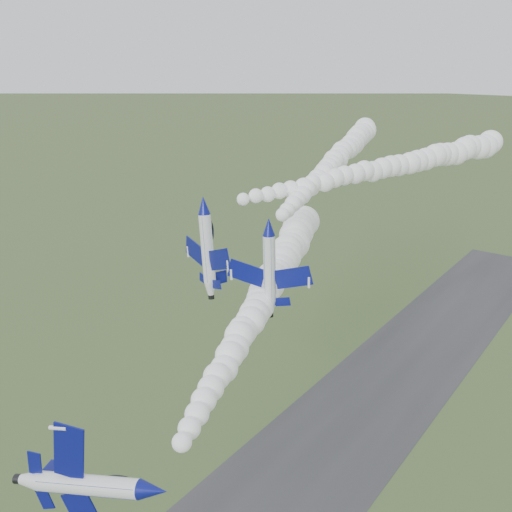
{
  "coord_description": "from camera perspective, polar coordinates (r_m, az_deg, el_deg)",
  "views": [
    {
      "loc": [
        38.46,
        -36.05,
        63.98
      ],
      "look_at": [
        0.78,
        15.13,
        41.5
      ],
      "focal_mm": 40.0,
      "sensor_mm": 36.0,
      "label": 1
    }
  ],
  "objects": [
    {
      "name": "smoke_trail_jet_lead",
      "position": [
        74.74,
        0.69,
        -3.91
      ],
      "size": [
        27.92,
        58.6,
        5.45
      ],
      "primitive_type": null,
      "rotation": [
        0.0,
        0.0,
        0.38
      ],
      "color": "white"
    },
    {
      "name": "smoke_trail_jet_pair_right",
      "position": [
        106.21,
        8.02,
        9.49
      ],
      "size": [
        26.9,
        71.98,
        5.02
      ],
      "primitive_type": null,
      "rotation": [
        0.0,
        0.0,
        0.3
      ],
      "color": "white"
    },
    {
      "name": "smoke_trail_jet_pair_left",
      "position": [
        98.3,
        12.97,
        8.65
      ],
      "size": [
        25.25,
        60.07,
        4.64
      ],
      "primitive_type": null,
      "rotation": [
        0.0,
        0.0,
        -0.34
      ],
      "color": "white"
    },
    {
      "name": "runway",
      "position": [
        99.66,
        5.03,
        -20.53
      ],
      "size": [
        24.0,
        260.0,
        0.04
      ],
      "primitive_type": "cube",
      "color": "#303033",
      "rests_on": "ground"
    },
    {
      "name": "jet_pair_left",
      "position": [
        76.96,
        -5.34,
        5.09
      ],
      "size": [
        12.13,
        14.08,
        3.63
      ],
      "rotation": [
        0.0,
        -0.11,
        -0.34
      ],
      "color": "white"
    },
    {
      "name": "jet_pair_right",
      "position": [
        68.49,
        1.26,
        2.94
      ],
      "size": [
        10.95,
        12.7,
        3.2
      ],
      "rotation": [
        0.0,
        -0.03,
        0.3
      ],
      "color": "white"
    },
    {
      "name": "jet_lead",
      "position": [
        48.8,
        -10.24,
        -22.17
      ],
      "size": [
        6.76,
        13.46,
        11.49
      ],
      "rotation": [
        0.0,
        1.45,
        0.38
      ],
      "color": "white"
    }
  ]
}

